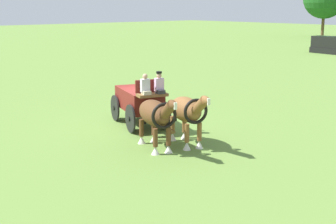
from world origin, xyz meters
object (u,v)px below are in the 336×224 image
Objects in this scene: draft_horse_near at (187,111)px; parked_vehicle_a at (330,45)px; draft_horse_off at (156,115)px; show_wagon at (140,101)px.

parked_vehicle_a is at bearing 112.68° from draft_horse_near.
draft_horse_off reaches higher than parked_vehicle_a.
show_wagon is 1.97× the size of draft_horse_near.
show_wagon is at bearing -72.04° from parked_vehicle_a.
draft_horse_off is 0.71× the size of parked_vehicle_a.
parked_vehicle_a is (-11.76, 36.26, -0.22)m from show_wagon.
draft_horse_near is at bearing -8.51° from show_wagon.
show_wagon is at bearing 151.07° from draft_horse_off.
draft_horse_off is at bearing -108.69° from draft_horse_near.
parked_vehicle_a is (-15.38, 36.80, -0.43)m from draft_horse_near.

